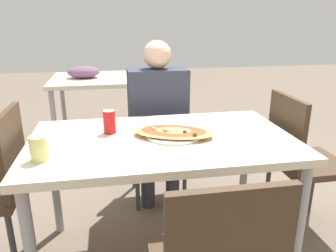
{
  "coord_description": "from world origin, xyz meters",
  "views": [
    {
      "loc": [
        -0.25,
        -1.56,
        1.33
      ],
      "look_at": [
        0.03,
        0.0,
        0.79
      ],
      "focal_mm": 35.0,
      "sensor_mm": 36.0,
      "label": 1
    }
  ],
  "objects_px": {
    "chair_far_seated": "(156,131)",
    "pizza_main": "(173,133)",
    "person_seated": "(158,111)",
    "dining_table": "(162,150)",
    "chair_side_right": "(300,156)",
    "soda_can": "(109,122)",
    "drink_glass": "(39,148)"
  },
  "relations": [
    {
      "from": "chair_side_right",
      "to": "pizza_main",
      "type": "relative_size",
      "value": 1.9
    },
    {
      "from": "soda_can",
      "to": "drink_glass",
      "type": "xyz_separation_m",
      "value": [
        -0.3,
        -0.3,
        -0.01
      ]
    },
    {
      "from": "chair_far_seated",
      "to": "chair_side_right",
      "type": "relative_size",
      "value": 1.0
    },
    {
      "from": "chair_far_seated",
      "to": "chair_side_right",
      "type": "height_order",
      "value": "same"
    },
    {
      "from": "chair_far_seated",
      "to": "pizza_main",
      "type": "relative_size",
      "value": 1.9
    },
    {
      "from": "soda_can",
      "to": "drink_glass",
      "type": "bearing_deg",
      "value": -135.16
    },
    {
      "from": "dining_table",
      "to": "person_seated",
      "type": "distance_m",
      "value": 0.62
    },
    {
      "from": "soda_can",
      "to": "chair_far_seated",
      "type": "bearing_deg",
      "value": 60.98
    },
    {
      "from": "chair_far_seated",
      "to": "dining_table",
      "type": "bearing_deg",
      "value": 84.52
    },
    {
      "from": "dining_table",
      "to": "chair_far_seated",
      "type": "relative_size",
      "value": 1.52
    },
    {
      "from": "pizza_main",
      "to": "soda_can",
      "type": "xyz_separation_m",
      "value": [
        -0.33,
        0.11,
        0.04
      ]
    },
    {
      "from": "person_seated",
      "to": "soda_can",
      "type": "xyz_separation_m",
      "value": [
        -0.33,
        -0.49,
        0.1
      ]
    },
    {
      "from": "drink_glass",
      "to": "pizza_main",
      "type": "bearing_deg",
      "value": 16.76
    },
    {
      "from": "pizza_main",
      "to": "chair_side_right",
      "type": "bearing_deg",
      "value": 6.1
    },
    {
      "from": "pizza_main",
      "to": "person_seated",
      "type": "bearing_deg",
      "value": 89.17
    },
    {
      "from": "drink_glass",
      "to": "person_seated",
      "type": "bearing_deg",
      "value": 51.15
    },
    {
      "from": "pizza_main",
      "to": "drink_glass",
      "type": "distance_m",
      "value": 0.66
    },
    {
      "from": "chair_side_right",
      "to": "drink_glass",
      "type": "relative_size",
      "value": 8.16
    },
    {
      "from": "dining_table",
      "to": "chair_side_right",
      "type": "height_order",
      "value": "chair_side_right"
    },
    {
      "from": "chair_far_seated",
      "to": "person_seated",
      "type": "distance_m",
      "value": 0.21
    },
    {
      "from": "soda_can",
      "to": "person_seated",
      "type": "bearing_deg",
      "value": 55.7
    },
    {
      "from": "chair_far_seated",
      "to": "person_seated",
      "type": "xyz_separation_m",
      "value": [
        -0.0,
        -0.11,
        0.18
      ]
    },
    {
      "from": "dining_table",
      "to": "person_seated",
      "type": "xyz_separation_m",
      "value": [
        0.07,
        0.61,
        0.04
      ]
    },
    {
      "from": "chair_side_right",
      "to": "drink_glass",
      "type": "bearing_deg",
      "value": -79.14
    },
    {
      "from": "chair_far_seated",
      "to": "person_seated",
      "type": "height_order",
      "value": "person_seated"
    },
    {
      "from": "chair_far_seated",
      "to": "chair_side_right",
      "type": "distance_m",
      "value": 1.02
    },
    {
      "from": "chair_side_right",
      "to": "drink_glass",
      "type": "distance_m",
      "value": 1.49
    },
    {
      "from": "dining_table",
      "to": "person_seated",
      "type": "height_order",
      "value": "person_seated"
    },
    {
      "from": "chair_side_right",
      "to": "person_seated",
      "type": "distance_m",
      "value": 0.97
    },
    {
      "from": "dining_table",
      "to": "pizza_main",
      "type": "distance_m",
      "value": 0.11
    },
    {
      "from": "pizza_main",
      "to": "drink_glass",
      "type": "height_order",
      "value": "drink_glass"
    },
    {
      "from": "chair_far_seated",
      "to": "pizza_main",
      "type": "xyz_separation_m",
      "value": [
        -0.01,
        -0.72,
        0.24
      ]
    }
  ]
}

